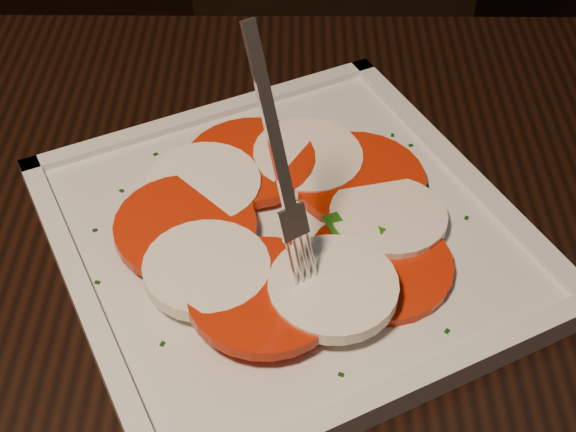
% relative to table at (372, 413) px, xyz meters
% --- Properties ---
extents(table, '(1.29, 0.95, 0.75)m').
position_rel_table_xyz_m(table, '(0.00, 0.00, 0.00)').
color(table, black).
rests_on(table, ground).
extents(chair, '(0.48, 0.48, 0.93)m').
position_rel_table_xyz_m(chair, '(0.08, 0.65, -0.12)').
color(chair, black).
rests_on(chair, ground).
extents(plate, '(0.40, 0.40, 0.01)m').
position_rel_table_xyz_m(plate, '(-0.05, 0.09, 0.11)').
color(plate, silver).
rests_on(plate, table).
extents(caprese_salad, '(0.27, 0.25, 0.02)m').
position_rel_table_xyz_m(caprese_salad, '(-0.05, 0.09, 0.12)').
color(caprese_salad, red).
rests_on(caprese_salad, plate).
extents(fork, '(0.05, 0.07, 0.16)m').
position_rel_table_xyz_m(fork, '(-0.07, 0.06, 0.22)').
color(fork, white).
rests_on(fork, caprese_salad).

